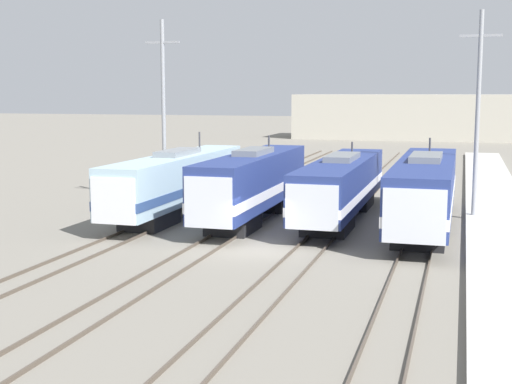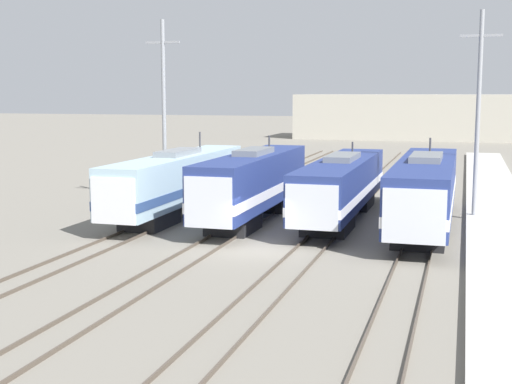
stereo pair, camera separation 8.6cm
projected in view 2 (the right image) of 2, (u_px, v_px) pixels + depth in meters
ground_plane at (256, 250)px, 35.30m from camera, size 400.00×400.00×0.00m
rail_pair_far_left at (116, 240)px, 37.43m from camera, size 1.50×120.00×0.15m
rail_pair_center_left at (207, 246)px, 36.00m from camera, size 1.51×120.00×0.15m
rail_pair_center_right at (306, 252)px, 34.58m from camera, size 1.51×120.00×0.15m
rail_pair_far_right at (414, 259)px, 33.15m from camera, size 1.50×120.00×0.15m
locomotive_far_left at (175, 182)px, 44.84m from camera, size 2.76×17.76×5.10m
locomotive_center_left at (251, 184)px, 43.03m from camera, size 2.81×16.27×4.98m
locomotive_center_right at (341, 186)px, 43.55m from camera, size 2.96×18.21×4.51m
locomotive_far_right at (425, 191)px, 40.45m from camera, size 3.13×18.64×4.96m
catenary_tower_left at (164, 109)px, 48.67m from camera, size 2.45×0.27×12.63m
catenary_tower_right at (478, 112)px, 42.94m from camera, size 2.45×0.27×12.63m
platform at (512, 264)px, 31.93m from camera, size 4.00×120.00×0.30m
depot_building at (418, 117)px, 120.12m from camera, size 40.29×13.35×7.45m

